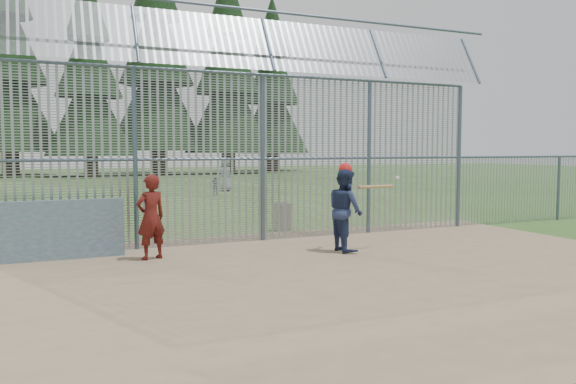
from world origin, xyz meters
name	(u,v)px	position (x,y,z in m)	size (l,w,h in m)	color
ground	(332,269)	(0.00, 0.00, 0.00)	(120.00, 120.00, 0.00)	#2D511E
dirt_infield	(345,274)	(0.00, -0.50, 0.01)	(14.00, 10.00, 0.02)	#756047
dugout_wall	(59,230)	(-4.60, 2.90, 0.62)	(2.50, 0.12, 1.20)	#38566B
batter	(345,210)	(1.10, 1.42, 0.92)	(0.87, 0.68, 1.79)	#212C4E
onlooker	(151,217)	(-2.92, 2.21, 0.87)	(0.62, 0.41, 1.71)	maroon
bg_kid_standing	(226,175)	(3.98, 18.92, 0.89)	(0.87, 0.57, 1.78)	slate
bg_kid_seated	(216,186)	(2.80, 16.81, 0.47)	(0.55, 0.23, 0.94)	slate
batting_gear	(351,172)	(1.23, 1.40, 1.73)	(1.59, 0.34, 0.57)	red
trash_can	(283,217)	(1.15, 4.90, 0.38)	(0.56, 0.56, 0.82)	gray
backstop_fence	(330,144)	(1.81, 3.43, 2.36)	(20.09, 0.81, 5.30)	#47566B
conifer_row	(121,49)	(1.93, 41.51, 10.83)	(38.48, 12.26, 20.20)	#332319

